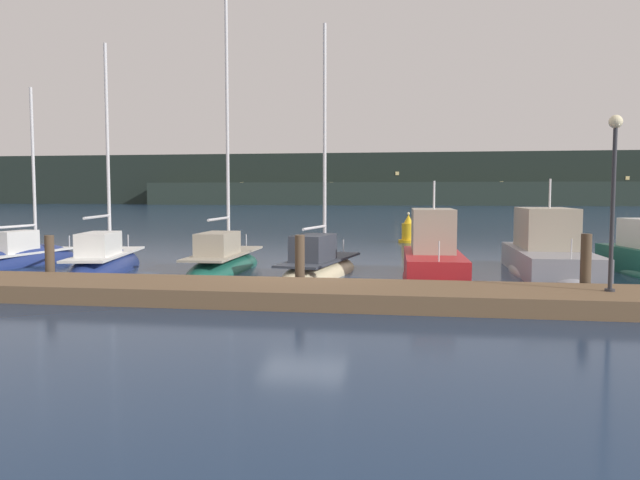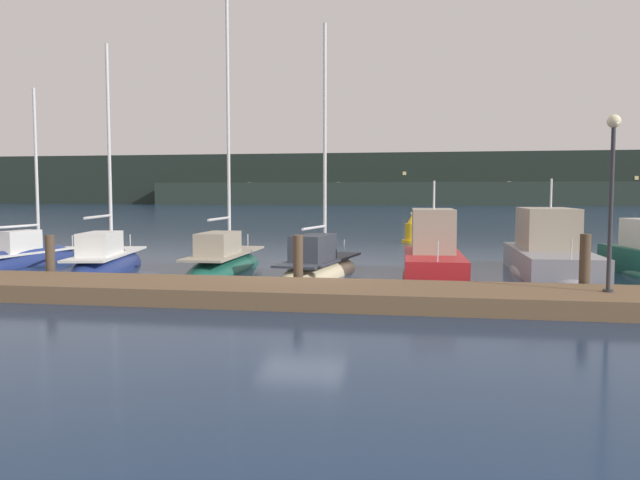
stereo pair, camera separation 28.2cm
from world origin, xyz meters
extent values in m
plane|color=#192D4C|center=(0.00, 0.00, 0.00)|extent=(400.00, 400.00, 0.00)
cube|color=brown|center=(0.00, -2.28, 0.23)|extent=(38.18, 2.80, 0.45)
cylinder|color=#4C3D2D|center=(-7.75, -0.63, 0.77)|extent=(0.28, 0.28, 1.54)
cylinder|color=#4C3D2D|center=(0.00, -0.63, 0.81)|extent=(0.28, 0.28, 1.62)
cylinder|color=#4C3D2D|center=(7.75, -0.63, 0.87)|extent=(0.28, 0.28, 1.74)
cylinder|color=silver|center=(-15.15, 7.93, 0.73)|extent=(0.04, 0.04, 0.50)
ellipsoid|color=navy|center=(-11.86, 4.42, 0.00)|extent=(1.89, 5.46, 1.57)
cube|color=silver|center=(-11.86, 4.42, 0.48)|extent=(1.59, 4.58, 0.08)
cube|color=silver|center=(-11.93, 3.78, 0.94)|extent=(0.95, 1.79, 0.84)
cylinder|color=silver|center=(-11.80, 4.84, 3.72)|extent=(0.12, 0.12, 6.49)
cylinder|color=silver|center=(-11.96, 3.58, 1.53)|extent=(0.40, 2.55, 0.09)
cylinder|color=silver|center=(-11.56, 6.86, 0.73)|extent=(0.04, 0.04, 0.50)
ellipsoid|color=navy|center=(-7.81, 2.95, 0.00)|extent=(2.93, 6.69, 1.52)
cube|color=silver|center=(-7.81, 2.95, 0.61)|extent=(2.46, 5.62, 0.08)
cube|color=silver|center=(-7.66, 2.19, 1.05)|extent=(1.42, 2.23, 0.79)
cylinder|color=silver|center=(-7.91, 3.46, 4.41)|extent=(0.12, 0.12, 7.60)
cylinder|color=silver|center=(-7.65, 2.11, 1.99)|extent=(0.61, 2.71, 0.09)
cylinder|color=silver|center=(-8.38, 5.88, 0.86)|extent=(0.04, 0.04, 0.50)
ellipsoid|color=#195647|center=(-3.70, 4.01, 0.00)|extent=(1.90, 6.76, 1.11)
cube|color=#A39984|center=(-3.70, 4.01, 0.59)|extent=(1.60, 5.68, 0.08)
cube|color=#A39984|center=(-3.69, 3.20, 1.03)|extent=(1.12, 2.17, 0.79)
cylinder|color=silver|center=(-3.70, 4.55, 5.46)|extent=(0.12, 0.12, 9.73)
cylinder|color=silver|center=(-3.69, 3.36, 1.90)|extent=(0.12, 2.37, 0.09)
cylinder|color=silver|center=(-3.73, 7.11, 0.84)|extent=(0.04, 0.04, 0.50)
ellipsoid|color=beige|center=(0.00, 3.15, 0.00)|extent=(2.78, 6.22, 1.15)
cube|color=#333842|center=(0.00, 3.15, 0.52)|extent=(2.34, 5.23, 0.08)
cube|color=#333842|center=(-0.13, 2.44, 0.99)|extent=(1.37, 2.08, 0.87)
cylinder|color=silver|center=(0.09, 3.62, 4.57)|extent=(0.12, 0.12, 8.11)
cylinder|color=silver|center=(-0.10, 2.57, 1.65)|extent=(0.47, 2.13, 0.09)
cylinder|color=silver|center=(0.49, 5.87, 0.77)|extent=(0.04, 0.04, 0.50)
ellipsoid|color=red|center=(3.84, 2.83, 0.00)|extent=(2.22, 6.06, 1.26)
cube|color=red|center=(3.84, 2.83, 0.41)|extent=(2.04, 5.46, 0.83)
cube|color=#A39984|center=(3.82, 3.43, 1.55)|extent=(1.46, 2.68, 1.45)
cube|color=black|center=(3.78, 4.63, 1.77)|extent=(1.22, 0.32, 0.65)
cylinder|color=silver|center=(3.84, 2.95, 2.75)|extent=(0.07, 0.07, 0.94)
cylinder|color=silver|center=(3.93, 0.32, 1.13)|extent=(0.04, 0.04, 0.60)
ellipsoid|color=gray|center=(7.86, 4.54, 0.00)|extent=(2.57, 7.27, 1.25)
cube|color=gray|center=(7.86, 4.54, 0.43)|extent=(2.36, 6.55, 0.85)
cube|color=#A39984|center=(7.85, 5.27, 1.57)|extent=(1.74, 3.20, 1.43)
cube|color=black|center=(7.85, 6.72, 1.78)|extent=(1.52, 0.28, 0.64)
cylinder|color=silver|center=(7.85, 4.69, 2.80)|extent=(0.07, 0.07, 1.03)
cylinder|color=silver|center=(7.87, 1.49, 1.15)|extent=(0.04, 0.04, 0.60)
cylinder|color=gold|center=(2.82, 17.58, 0.08)|extent=(1.11, 1.11, 0.16)
cylinder|color=gold|center=(2.82, 17.58, 0.63)|extent=(0.74, 0.74, 0.94)
cone|color=gold|center=(2.82, 17.58, 1.35)|extent=(0.52, 0.52, 0.50)
sphere|color=#F9EAB7|center=(2.82, 17.58, 1.65)|extent=(0.16, 0.16, 0.16)
cylinder|color=#2D2D33|center=(7.91, -2.20, 0.48)|extent=(0.24, 0.24, 0.06)
cylinder|color=#2D2D33|center=(7.91, -2.20, 2.44)|extent=(0.10, 0.10, 3.85)
sphere|color=#F9EAB7|center=(7.91, -2.20, 4.50)|extent=(0.32, 0.32, 0.32)
cube|color=#1E2823|center=(0.00, 136.63, 6.10)|extent=(240.00, 16.00, 12.20)
cube|color=#26332C|center=(12.10, 126.63, 2.59)|extent=(144.00, 10.00, 5.18)
cube|color=#F4DB8C|center=(-38.67, 128.58, 4.94)|extent=(0.80, 0.10, 0.80)
cube|color=#F4DB8C|center=(-16.75, 128.58, 4.94)|extent=(0.80, 0.10, 0.80)
cube|color=#F4DB8C|center=(-10.17, 128.58, 2.18)|extent=(0.80, 0.10, 0.80)
cube|color=#F4DB8C|center=(-6.77, 128.58, 3.19)|extent=(0.80, 0.10, 0.80)
cube|color=#F4DB8C|center=(49.09, 128.58, 6.05)|extent=(0.80, 0.10, 0.80)
cube|color=#F4DB8C|center=(-1.33, 128.58, 7.31)|extent=(0.80, 0.10, 0.80)
cube|color=#F4DB8C|center=(22.21, 128.58, 4.97)|extent=(0.80, 0.10, 0.80)
camera|label=1|loc=(3.29, -18.00, 2.82)|focal=35.00mm
camera|label=2|loc=(3.56, -17.95, 2.82)|focal=35.00mm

